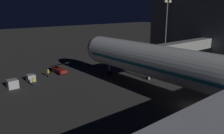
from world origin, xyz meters
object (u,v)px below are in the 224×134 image
jet_bridge (174,49)px  ground_crew_near_nose_gear (48,73)px  traffic_cone_nose_starboard (87,72)px  baggage_container_near_belt (12,84)px  apron_floodlight_mast (166,25)px  ground_crew_under_port_wing (33,81)px  baggage_container_mid_row (31,78)px  traffic_cone_nose_port (102,68)px  belt_loader (59,69)px

jet_bridge → ground_crew_near_nose_gear: bearing=-32.0°
ground_crew_near_nose_gear → traffic_cone_nose_starboard: 8.69m
baggage_container_near_belt → traffic_cone_nose_starboard: 16.41m
baggage_container_near_belt → traffic_cone_nose_starboard: bearing=179.5°
apron_floodlight_mast → ground_crew_near_nose_gear: 37.16m
traffic_cone_nose_starboard → ground_crew_under_port_wing: bearing=4.9°
baggage_container_mid_row → ground_crew_near_nose_gear: bearing=-170.4°
traffic_cone_nose_starboard → baggage_container_mid_row: bearing=-8.9°
jet_bridge → traffic_cone_nose_port: size_ratio=46.31×
ground_crew_near_nose_gear → baggage_container_mid_row: bearing=9.6°
jet_bridge → traffic_cone_nose_starboard: jet_bridge is taller
jet_bridge → belt_loader: (20.74, -16.23, -4.71)m
baggage_container_mid_row → ground_crew_near_nose_gear: (-4.07, -0.69, 0.26)m
ground_crew_near_nose_gear → traffic_cone_nose_starboard: ground_crew_near_nose_gear is taller
ground_crew_under_port_wing → traffic_cone_nose_port: (-17.43, -1.12, -0.67)m
belt_loader → baggage_container_mid_row: belt_loader is taller
traffic_cone_nose_port → jet_bridge: bearing=132.4°
baggage_container_near_belt → ground_crew_near_nose_gear: ground_crew_near_nose_gear is taller
apron_floodlight_mast → baggage_container_near_belt: apron_floodlight_mast is taller
ground_crew_under_port_wing → traffic_cone_nose_starboard: size_ratio=3.14×
jet_bridge → apron_floodlight_mast: apron_floodlight_mast is taller
ground_crew_near_nose_gear → apron_floodlight_mast: bearing=174.9°
baggage_container_near_belt → ground_crew_near_nose_gear: size_ratio=1.04×
jet_bridge → traffic_cone_nose_starboard: (15.67, -12.34, -5.29)m
baggage_container_near_belt → traffic_cone_nose_port: baggage_container_near_belt is taller
traffic_cone_nose_port → traffic_cone_nose_starboard: size_ratio=1.00×
jet_bridge → traffic_cone_nose_port: jet_bridge is taller
jet_bridge → ground_crew_near_nose_gear: 28.59m
ground_crew_under_port_wing → jet_bridge: bearing=158.6°
apron_floodlight_mast → traffic_cone_nose_starboard: 29.28m
baggage_container_mid_row → ground_crew_near_nose_gear: ground_crew_near_nose_gear is taller
belt_loader → ground_crew_near_nose_gear: 3.43m
jet_bridge → belt_loader: bearing=-38.0°
apron_floodlight_mast → ground_crew_under_port_wing: (40.73, 0.51, -8.81)m
belt_loader → apron_floodlight_mast: bearing=172.2°
baggage_container_near_belt → ground_crew_near_nose_gear: 8.51m
jet_bridge → baggage_container_mid_row: 31.80m
baggage_container_mid_row → traffic_cone_nose_port: (-16.73, 1.94, -0.44)m
ground_crew_under_port_wing → ground_crew_near_nose_gear: bearing=-141.9°
belt_loader → baggage_container_near_belt: size_ratio=4.44×
traffic_cone_nose_starboard → traffic_cone_nose_port: bearing=180.0°
apron_floodlight_mast → traffic_cone_nose_starboard: apron_floodlight_mast is taller
baggage_container_near_belt → ground_crew_under_port_wing: (-3.37, 1.27, 0.14)m
ground_crew_near_nose_gear → baggage_container_near_belt: bearing=16.9°
ground_crew_near_nose_gear → traffic_cone_nose_port: bearing=168.3°
ground_crew_under_port_wing → traffic_cone_nose_starboard: 13.09m
jet_bridge → baggage_container_near_belt: size_ratio=13.82×
belt_loader → baggage_container_mid_row: 7.52m
baggage_container_mid_row → ground_crew_under_port_wing: size_ratio=0.90×
belt_loader → traffic_cone_nose_port: 10.25m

